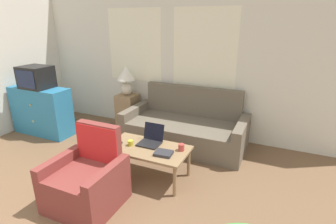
{
  "coord_description": "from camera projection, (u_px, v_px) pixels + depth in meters",
  "views": [
    {
      "loc": [
        1.87,
        -0.6,
        1.99
      ],
      "look_at": [
        0.42,
        2.62,
        0.75
      ],
      "focal_mm": 28.0,
      "sensor_mm": 36.0,
      "label": 1
    }
  ],
  "objects": [
    {
      "name": "table_lamp",
      "position": [
        126.0,
        77.0,
        4.84
      ],
      "size": [
        0.33,
        0.33,
        0.54
      ],
      "color": "beige",
      "rests_on": "side_table"
    },
    {
      "name": "armchair",
      "position": [
        88.0,
        181.0,
        2.95
      ],
      "size": [
        0.75,
        0.7,
        0.88
      ],
      "color": "brown",
      "rests_on": "ground_plane"
    },
    {
      "name": "side_table",
      "position": [
        128.0,
        111.0,
        5.06
      ],
      "size": [
        0.36,
        0.36,
        0.66
      ],
      "color": "#937551",
      "rests_on": "ground_plane"
    },
    {
      "name": "tv_dresser",
      "position": [
        42.0,
        111.0,
        4.76
      ],
      "size": [
        1.13,
        0.43,
        0.87
      ],
      "color": "teal",
      "rests_on": "ground_plane"
    },
    {
      "name": "laptop",
      "position": [
        151.0,
        139.0,
        3.5
      ],
      "size": [
        0.29,
        0.3,
        0.24
      ],
      "color": "black",
      "rests_on": "coffee_table"
    },
    {
      "name": "coffee_table",
      "position": [
        148.0,
        151.0,
        3.41
      ],
      "size": [
        1.08,
        0.58,
        0.43
      ],
      "color": "#8E704C",
      "rests_on": "ground_plane"
    },
    {
      "name": "television",
      "position": [
        36.0,
        77.0,
        4.55
      ],
      "size": [
        0.51,
        0.42,
        0.38
      ],
      "color": "black",
      "rests_on": "tv_dresser"
    },
    {
      "name": "cup_navy",
      "position": [
        181.0,
        147.0,
        3.3
      ],
      "size": [
        0.08,
        0.08,
        0.09
      ],
      "color": "#B23D38",
      "rests_on": "coffee_table"
    },
    {
      "name": "couch",
      "position": [
        186.0,
        128.0,
        4.43
      ],
      "size": [
        2.0,
        0.94,
        0.92
      ],
      "color": "#665B4C",
      "rests_on": "ground_plane"
    },
    {
      "name": "tv_remote",
      "position": [
        117.0,
        144.0,
        3.48
      ],
      "size": [
        0.11,
        0.15,
        0.02
      ],
      "color": "black",
      "rests_on": "coffee_table"
    },
    {
      "name": "book_red",
      "position": [
        163.0,
        153.0,
        3.21
      ],
      "size": [
        0.23,
        0.19,
        0.04
      ],
      "color": "#2D2D33",
      "rests_on": "coffee_table"
    },
    {
      "name": "wall_back",
      "position": [
        172.0,
        61.0,
        4.67
      ],
      "size": [
        6.38,
        0.06,
        2.6
      ],
      "color": "silver",
      "rests_on": "ground_plane"
    },
    {
      "name": "cup_yellow",
      "position": [
        131.0,
        143.0,
        3.44
      ],
      "size": [
        0.07,
        0.07,
        0.07
      ],
      "color": "gold",
      "rests_on": "coffee_table"
    }
  ]
}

